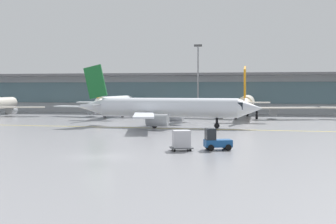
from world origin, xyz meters
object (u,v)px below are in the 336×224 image
at_px(gate_airplane_3, 247,104).
at_px(cargo_dolly_lead, 181,140).
at_px(baggage_tug, 216,141).
at_px(gate_airplane_2, 115,103).
at_px(taxiing_regional_jet, 166,108).
at_px(apron_light_mast_1, 198,77).

height_order(gate_airplane_3, cargo_dolly_lead, gate_airplane_3).
height_order(baggage_tug, cargo_dolly_lead, baggage_tug).
distance_m(gate_airplane_2, cargo_dolly_lead, 57.60).
distance_m(taxiing_regional_jet, apron_light_mast_1, 37.68).
bearing_deg(cargo_dolly_lead, baggage_tug, -0.00).
bearing_deg(taxiing_regional_jet, apron_light_mast_1, 92.91).
xyz_separation_m(taxiing_regional_jet, apron_light_mast_1, (-0.16, 37.25, 5.73)).
bearing_deg(gate_airplane_2, taxiing_regional_jet, -149.13).
height_order(taxiing_regional_jet, cargo_dolly_lead, taxiing_regional_jet).
bearing_deg(apron_light_mast_1, baggage_tug, -80.79).
distance_m(gate_airplane_3, taxiing_regional_jet, 26.81).
relative_size(gate_airplane_3, taxiing_regional_jet, 1.01).
bearing_deg(cargo_dolly_lead, gate_airplane_3, 66.47).
bearing_deg(gate_airplane_2, baggage_tug, -154.61).
distance_m(taxiing_regional_jet, baggage_tug, 28.22).
height_order(gate_airplane_3, taxiing_regional_jet, gate_airplane_3).
distance_m(gate_airplane_2, taxiing_regional_jet, 30.10).
bearing_deg(baggage_tug, gate_airplane_2, 98.18).
bearing_deg(gate_airplane_2, apron_light_mast_1, -55.03).
relative_size(taxiing_regional_jet, cargo_dolly_lead, 11.77).
height_order(taxiing_regional_jet, baggage_tug, taxiing_regional_jet).
bearing_deg(gate_airplane_3, baggage_tug, 178.22).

